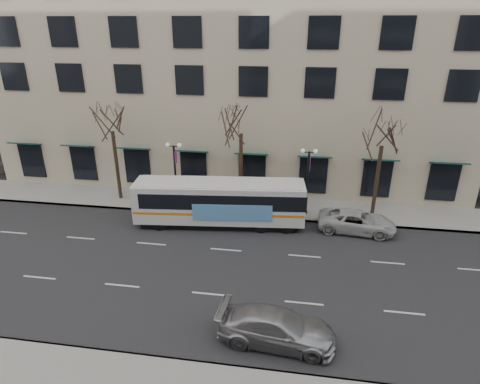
% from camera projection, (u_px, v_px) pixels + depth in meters
% --- Properties ---
extents(ground, '(160.00, 160.00, 0.00)m').
position_uv_depth(ground, '(219.00, 270.00, 23.63)').
color(ground, black).
rests_on(ground, ground).
extents(sidewalk_far, '(80.00, 4.00, 0.15)m').
position_uv_depth(sidewalk_far, '(305.00, 209.00, 31.09)').
color(sidewalk_far, gray).
rests_on(sidewalk_far, ground).
extents(building_hotel, '(40.00, 20.00, 24.00)m').
position_uv_depth(building_hotel, '(239.00, 39.00, 38.33)').
color(building_hotel, '#BEA991').
rests_on(building_hotel, ground).
extents(tree_far_left, '(3.60, 3.60, 8.34)m').
position_uv_depth(tree_far_left, '(111.00, 119.00, 30.41)').
color(tree_far_left, black).
rests_on(tree_far_left, ground).
extents(tree_far_mid, '(3.60, 3.60, 8.55)m').
position_uv_depth(tree_far_mid, '(241.00, 121.00, 28.94)').
color(tree_far_mid, black).
rests_on(tree_far_mid, ground).
extents(tree_far_right, '(3.60, 3.60, 8.06)m').
position_uv_depth(tree_far_right, '(384.00, 133.00, 27.73)').
color(tree_far_right, black).
rests_on(tree_far_right, ground).
extents(lamp_post_left, '(1.22, 0.45, 5.21)m').
position_uv_depth(lamp_post_left, '(175.00, 172.00, 30.64)').
color(lamp_post_left, black).
rests_on(lamp_post_left, ground).
extents(lamp_post_right, '(1.22, 0.45, 5.21)m').
position_uv_depth(lamp_post_right, '(307.00, 179.00, 29.24)').
color(lamp_post_right, black).
rests_on(lamp_post_right, ground).
extents(city_bus, '(12.17, 3.81, 3.25)m').
position_uv_depth(city_bus, '(221.00, 201.00, 28.36)').
color(city_bus, silver).
rests_on(city_bus, ground).
extents(silver_car, '(5.52, 2.61, 1.55)m').
position_uv_depth(silver_car, '(277.00, 327.00, 18.07)').
color(silver_car, '#A2A3A9').
rests_on(silver_car, ground).
extents(white_pickup, '(5.47, 2.91, 1.46)m').
position_uv_depth(white_pickup, '(357.00, 221.00, 27.80)').
color(white_pickup, '#B8B8B8').
rests_on(white_pickup, ground).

